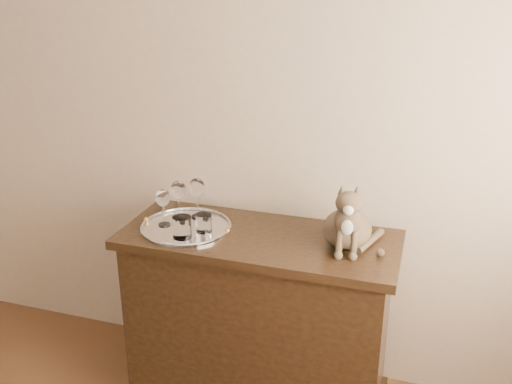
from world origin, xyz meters
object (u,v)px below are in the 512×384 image
tumbler_c (204,223)px  cat (348,212)px  tumbler_b (182,227)px  wine_glass_b (197,198)px  wine_glass_a (179,200)px  tray (186,228)px  wine_glass_c (163,207)px  sideboard (259,320)px

tumbler_c → cat: (0.61, 0.07, 0.11)m
tumbler_b → tumbler_c: bearing=51.6°
wine_glass_b → tumbler_c: (0.09, -0.14, -0.05)m
wine_glass_a → tumbler_c: (0.16, -0.09, -0.05)m
tray → wine_glass_b: size_ratio=2.11×
wine_glass_c → tumbler_b: size_ratio=1.83×
tumbler_b → tumbler_c: (0.06, 0.08, -0.01)m
wine_glass_c → tumbler_b: (0.13, -0.09, -0.04)m
tray → tumbler_b: (0.03, -0.10, 0.05)m
tumbler_c → wine_glass_a: bearing=151.0°
sideboard → wine_glass_c: (-0.43, -0.04, 0.52)m
tumbler_b → sideboard: bearing=23.5°
wine_glass_a → cat: bearing=-1.5°
wine_glass_a → wine_glass_b: (0.07, 0.05, 0.00)m
sideboard → wine_glass_a: wine_glass_a is taller
sideboard → tray: bearing=-174.7°
sideboard → wine_glass_c: wine_glass_c is taller
wine_glass_a → tumbler_b: size_ratio=2.00×
wine_glass_b → cat: cat is taller
tumbler_b → cat: cat is taller
sideboard → tumbler_c: size_ratio=14.89×
wine_glass_a → tumbler_b: wine_glass_a is taller
sideboard → cat: (0.37, 0.02, 0.58)m
wine_glass_a → wine_glass_b: wine_glass_b is taller
wine_glass_b → wine_glass_a: bearing=-144.1°
wine_glass_a → wine_glass_c: 0.09m
wine_glass_b → tumbler_b: 0.22m
tray → tumbler_c: (0.09, -0.02, 0.04)m
cat → tray: bearing=176.5°
tumbler_b → wine_glass_b: bearing=95.6°
wine_glass_a → tumbler_b: 0.20m
sideboard → tumbler_c: (-0.23, -0.05, 0.47)m
tumbler_b → cat: bearing=12.5°
wine_glass_b → cat: (0.69, -0.07, 0.05)m
tumbler_c → cat: size_ratio=0.26×
sideboard → cat: 0.69m
tumbler_c → tray: bearing=169.0°
tray → wine_glass_c: size_ratio=2.36×
wine_glass_b → cat: bearing=-5.7°
wine_glass_a → tumbler_b: (0.09, -0.17, -0.05)m
sideboard → wine_glass_b: (-0.32, 0.09, 0.53)m
tumbler_b → cat: 0.70m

